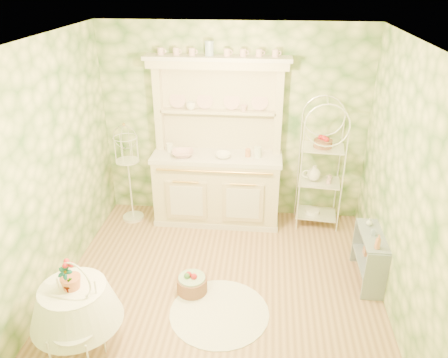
# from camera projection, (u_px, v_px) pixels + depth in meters

# --- Properties ---
(floor) EXTENTS (3.60, 3.60, 0.00)m
(floor) POSITION_uv_depth(u_px,v_px,m) (220.00, 289.00, 4.94)
(floor) COLOR tan
(floor) RESTS_ON ground
(ceiling) EXTENTS (3.60, 3.60, 0.00)m
(ceiling) POSITION_uv_depth(u_px,v_px,m) (218.00, 43.00, 3.76)
(ceiling) COLOR white
(ceiling) RESTS_ON floor
(wall_left) EXTENTS (3.60, 3.60, 0.00)m
(wall_left) POSITION_uv_depth(u_px,v_px,m) (46.00, 175.00, 4.51)
(wall_left) COLOR #ECEDAA
(wall_left) RESTS_ON floor
(wall_right) EXTENTS (3.60, 3.60, 0.00)m
(wall_right) POSITION_uv_depth(u_px,v_px,m) (405.00, 191.00, 4.19)
(wall_right) COLOR #ECEDAA
(wall_right) RESTS_ON floor
(wall_back) EXTENTS (3.60, 3.60, 0.00)m
(wall_back) POSITION_uv_depth(u_px,v_px,m) (233.00, 125.00, 5.96)
(wall_back) COLOR #ECEDAA
(wall_back) RESTS_ON floor
(wall_front) EXTENTS (3.60, 3.60, 0.00)m
(wall_front) POSITION_uv_depth(u_px,v_px,m) (188.00, 309.00, 2.74)
(wall_front) COLOR #ECEDAA
(wall_front) RESTS_ON floor
(kitchen_dresser) EXTENTS (1.87, 0.61, 2.29)m
(kitchen_dresser) POSITION_uv_depth(u_px,v_px,m) (217.00, 145.00, 5.82)
(kitchen_dresser) COLOR beige
(kitchen_dresser) RESTS_ON floor
(bakers_rack) EXTENTS (0.61, 0.47, 1.84)m
(bakers_rack) POSITION_uv_depth(u_px,v_px,m) (321.00, 164.00, 5.83)
(bakers_rack) COLOR white
(bakers_rack) RESTS_ON floor
(side_shelf) EXTENTS (0.28, 0.66, 0.56)m
(side_shelf) POSITION_uv_depth(u_px,v_px,m) (369.00, 260.00, 4.98)
(side_shelf) COLOR gray
(side_shelf) RESTS_ON floor
(round_table) EXTENTS (0.91, 0.91, 0.77)m
(round_table) POSITION_uv_depth(u_px,v_px,m) (77.00, 316.00, 4.03)
(round_table) COLOR white
(round_table) RESTS_ON floor
(cafe_chair) EXTENTS (0.56, 0.56, 0.95)m
(cafe_chair) POSITION_uv_depth(u_px,v_px,m) (74.00, 327.00, 3.79)
(cafe_chair) COLOR white
(cafe_chair) RESTS_ON floor
(birdcage_stand) EXTENTS (0.36, 0.36, 1.41)m
(birdcage_stand) POSITION_uv_depth(u_px,v_px,m) (129.00, 174.00, 6.04)
(birdcage_stand) COLOR white
(birdcage_stand) RESTS_ON floor
(floor_basket) EXTENTS (0.40, 0.40, 0.24)m
(floor_basket) POSITION_uv_depth(u_px,v_px,m) (192.00, 283.00, 4.86)
(floor_basket) COLOR #8C5E44
(floor_basket) RESTS_ON floor
(lace_rug) EXTENTS (1.24, 1.24, 0.01)m
(lace_rug) POSITION_uv_depth(u_px,v_px,m) (219.00, 312.00, 4.60)
(lace_rug) COLOR white
(lace_rug) RESTS_ON floor
(bowl_floral) EXTENTS (0.33, 0.33, 0.07)m
(bowl_floral) POSITION_uv_depth(u_px,v_px,m) (183.00, 155.00, 5.84)
(bowl_floral) COLOR white
(bowl_floral) RESTS_ON kitchen_dresser
(bowl_white) EXTENTS (0.25, 0.25, 0.07)m
(bowl_white) POSITION_uv_depth(u_px,v_px,m) (223.00, 157.00, 5.79)
(bowl_white) COLOR white
(bowl_white) RESTS_ON kitchen_dresser
(cup_left) EXTENTS (0.16, 0.16, 0.10)m
(cup_left) POSITION_uv_depth(u_px,v_px,m) (191.00, 107.00, 5.79)
(cup_left) COLOR white
(cup_left) RESTS_ON kitchen_dresser
(cup_right) EXTENTS (0.12, 0.12, 0.08)m
(cup_right) POSITION_uv_depth(u_px,v_px,m) (244.00, 109.00, 5.73)
(cup_right) COLOR white
(cup_right) RESTS_ON kitchen_dresser
(potted_geranium) EXTENTS (0.15, 0.12, 0.26)m
(potted_geranium) POSITION_uv_depth(u_px,v_px,m) (66.00, 279.00, 3.78)
(potted_geranium) COLOR #3F7238
(potted_geranium) RESTS_ON round_table
(bottle_amber) EXTENTS (0.07, 0.07, 0.16)m
(bottle_amber) POSITION_uv_depth(u_px,v_px,m) (378.00, 243.00, 4.57)
(bottle_amber) COLOR #C2794F
(bottle_amber) RESTS_ON side_shelf
(bottle_blue) EXTENTS (0.05, 0.05, 0.10)m
(bottle_blue) POSITION_uv_depth(u_px,v_px,m) (373.00, 232.00, 4.81)
(bottle_blue) COLOR #92ACC4
(bottle_blue) RESTS_ON side_shelf
(bottle_glass) EXTENTS (0.08, 0.08, 0.09)m
(bottle_glass) POSITION_uv_depth(u_px,v_px,m) (369.00, 223.00, 5.00)
(bottle_glass) COLOR silver
(bottle_glass) RESTS_ON side_shelf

